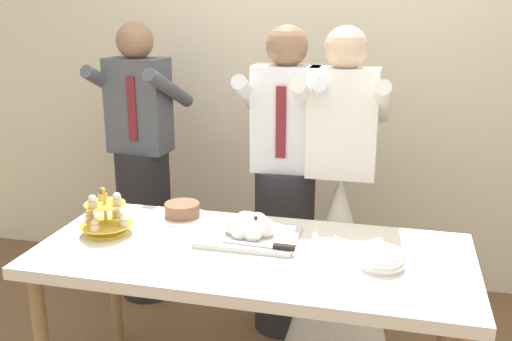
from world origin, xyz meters
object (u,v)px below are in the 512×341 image
object	(u,v)px
dessert_table	(252,266)
plate_stack	(381,259)
person_bride	(338,237)
main_cake_tray	(249,229)
cupcake_stand	(106,217)
person_groom	(285,200)
round_cake	(182,211)
person_guest	(143,179)

from	to	relation	value
dessert_table	plate_stack	size ratio (longest dim) A/B	10.24
person_bride	main_cake_tray	bearing A→B (deg)	-119.85
cupcake_stand	main_cake_tray	world-z (taller)	cupcake_stand
plate_stack	person_groom	size ratio (longest dim) A/B	0.11
cupcake_stand	round_cake	world-z (taller)	cupcake_stand
plate_stack	person_guest	size ratio (longest dim) A/B	0.11
person_bride	cupcake_stand	bearing A→B (deg)	-144.95
dessert_table	person_groom	world-z (taller)	person_groom
person_bride	person_guest	size ratio (longest dim) A/B	1.00
plate_stack	person_bride	distance (m)	0.79
dessert_table	person_guest	bearing A→B (deg)	135.29
cupcake_stand	person_guest	world-z (taller)	person_guest
main_cake_tray	person_guest	world-z (taller)	person_guest
cupcake_stand	person_groom	distance (m)	0.98
dessert_table	cupcake_stand	size ratio (longest dim) A/B	7.83
main_cake_tray	plate_stack	bearing A→B (deg)	-13.94
dessert_table	person_guest	size ratio (longest dim) A/B	1.08
person_bride	person_guest	xyz separation A→B (m)	(-1.19, 0.21, 0.16)
cupcake_stand	main_cake_tray	bearing A→B (deg)	8.82
cupcake_stand	plate_stack	size ratio (longest dim) A/B	1.31
plate_stack	person_guest	distance (m)	1.70
dessert_table	person_guest	distance (m)	1.27
round_cake	person_bride	distance (m)	0.84
cupcake_stand	round_cake	size ratio (longest dim) A/B	0.96
main_cake_tray	person_groom	distance (m)	0.62
dessert_table	cupcake_stand	world-z (taller)	cupcake_stand
plate_stack	round_cake	size ratio (longest dim) A/B	0.73
main_cake_tray	round_cake	size ratio (longest dim) A/B	1.81
dessert_table	main_cake_tray	world-z (taller)	main_cake_tray
plate_stack	dessert_table	bearing A→B (deg)	176.77
main_cake_tray	person_guest	distance (m)	1.16
dessert_table	person_bride	size ratio (longest dim) A/B	1.08
cupcake_stand	plate_stack	bearing A→B (deg)	-2.08
dessert_table	person_guest	world-z (taller)	person_guest
main_cake_tray	plate_stack	world-z (taller)	main_cake_tray
round_cake	person_guest	size ratio (longest dim) A/B	0.14
main_cake_tray	plate_stack	xyz separation A→B (m)	(0.57, -0.14, -0.01)
dessert_table	main_cake_tray	bearing A→B (deg)	110.59
dessert_table	person_bride	xyz separation A→B (m)	(0.29, 0.69, -0.12)
cupcake_stand	person_groom	xyz separation A→B (m)	(0.66, 0.71, -0.11)
main_cake_tray	plate_stack	distance (m)	0.59
person_guest	main_cake_tray	bearing A→B (deg)	-42.27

